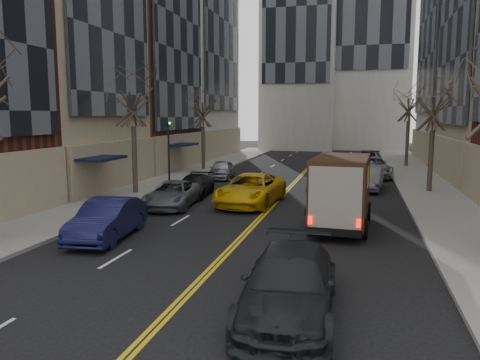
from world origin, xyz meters
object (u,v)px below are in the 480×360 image
Objects in this scene: observer_sedan at (289,284)px; pedestrian at (309,206)px; ups_truck at (341,192)px; taxi at (251,189)px.

observer_sedan is 3.29× the size of pedestrian.
pedestrian is (-1.40, 0.34, -0.75)m from ups_truck.
taxi is 3.57× the size of pedestrian.
observer_sedan is (-0.87, -9.37, -0.80)m from ups_truck.
pedestrian is at bearing 169.29° from ups_truck.
pedestrian is (-0.52, 9.72, 0.05)m from observer_sedan.
taxi is at bearing 104.31° from observer_sedan.
observer_sedan is at bearing -92.23° from ups_truck.
pedestrian reaches higher than taxi.
ups_truck reaches higher than pedestrian.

